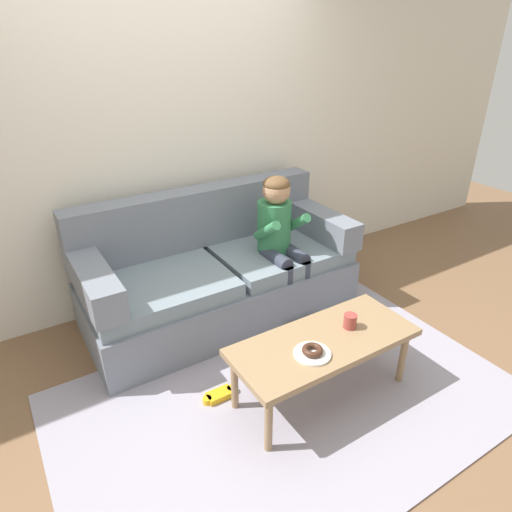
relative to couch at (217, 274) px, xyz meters
name	(u,v)px	position (x,y,z in m)	size (l,w,h in m)	color
ground	(267,377)	(-0.09, -0.85, -0.35)	(10.00, 10.00, 0.00)	brown
wall_back	(168,126)	(-0.09, 0.55, 1.05)	(8.00, 0.10, 2.80)	silver
area_rug	(289,399)	(-0.09, -1.10, -0.34)	(2.74, 1.76, 0.01)	#9993A3
couch	(217,274)	(0.00, 0.00, 0.00)	(2.05, 0.90, 0.96)	slate
coffee_table	(324,345)	(0.11, -1.16, 0.04)	(1.14, 0.48, 0.43)	#937551
person_child	(280,234)	(0.44, -0.21, 0.33)	(0.34, 0.58, 1.10)	#337A4C
plate	(312,354)	(-0.04, -1.23, 0.09)	(0.21, 0.21, 0.01)	white
donut	(312,350)	(-0.04, -1.23, 0.11)	(0.12, 0.12, 0.04)	#422619
mug	(350,321)	(0.31, -1.14, 0.13)	(0.08, 0.08, 0.09)	#993D38
toy_controller	(220,396)	(-0.45, -0.86, -0.32)	(0.23, 0.09, 0.05)	gold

